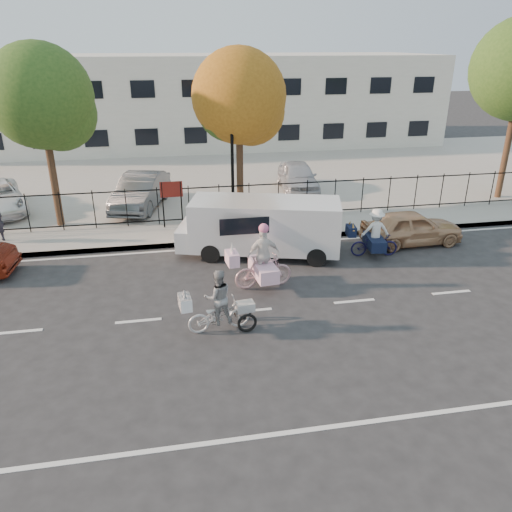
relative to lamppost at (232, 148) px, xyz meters
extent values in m
plane|color=#333334|center=(-0.50, -6.80, -3.11)|extent=(120.00, 120.00, 0.00)
cube|color=#A8A399|center=(-0.50, -1.75, -3.04)|extent=(60.00, 0.10, 0.15)
cube|color=#A8A399|center=(-0.50, -0.70, -3.04)|extent=(60.00, 2.20, 0.15)
cube|color=#A8A399|center=(-0.50, 8.20, -3.04)|extent=(60.00, 15.60, 0.15)
cube|color=silver|center=(-0.50, 18.20, -0.11)|extent=(34.00, 10.00, 6.00)
cylinder|color=black|center=(0.00, 0.00, -0.96)|extent=(0.12, 0.12, 4.00)
sphere|color=white|center=(0.00, 0.00, 1.19)|extent=(0.36, 0.36, 0.36)
cylinder|color=black|center=(-2.70, 0.00, -2.06)|extent=(0.06, 0.06, 1.80)
cylinder|color=black|center=(-2.00, 0.00, -2.06)|extent=(0.06, 0.06, 1.80)
cube|color=#59140F|center=(-2.35, 0.00, -1.46)|extent=(0.85, 0.04, 0.60)
imported|color=silver|center=(-1.45, -7.60, -2.70)|extent=(1.64, 0.74, 0.83)
imported|color=white|center=(-1.45, -7.60, -2.18)|extent=(0.77, 0.63, 1.46)
cube|color=white|center=(-2.28, -7.70, -2.19)|extent=(0.34, 0.54, 0.33)
cone|color=white|center=(-2.28, -7.59, -1.96)|extent=(0.13, 0.13, 0.17)
cone|color=white|center=(-2.28, -7.81, -1.96)|extent=(0.13, 0.13, 0.17)
torus|color=black|center=(-0.76, -7.84, -2.85)|extent=(0.52, 0.14, 0.52)
torus|color=black|center=(-0.76, -7.20, -2.85)|extent=(0.52, 0.14, 0.52)
cube|color=white|center=(-0.76, -7.52, -2.56)|extent=(0.50, 0.38, 0.23)
imported|color=#D09FA2|center=(0.14, -5.43, -2.59)|extent=(1.79, 0.67, 1.05)
imported|color=silver|center=(0.14, -5.43, -2.06)|extent=(1.00, 0.50, 1.65)
cube|color=#EFB6CF|center=(-0.80, -5.52, -2.06)|extent=(0.37, 0.61, 0.38)
cone|color=white|center=(-0.80, -5.52, -1.73)|extent=(0.13, 0.13, 0.34)
cube|color=#EFB6CF|center=(0.14, -5.43, -2.54)|extent=(0.71, 1.41, 0.42)
sphere|color=#DC6892|center=(0.14, -5.43, -1.25)|extent=(0.29, 0.29, 0.29)
imported|color=#131139|center=(4.32, -3.78, -2.69)|extent=(1.66, 0.76, 0.84)
imported|color=white|center=(4.32, -3.78, -2.17)|extent=(1.01, 0.66, 1.47)
cube|color=black|center=(3.49, -3.67, -2.18)|extent=(0.34, 0.55, 0.34)
cone|color=gold|center=(3.49, -3.51, -1.99)|extent=(0.11, 0.22, 0.30)
cone|color=gold|center=(3.49, -3.84, -1.99)|extent=(0.11, 0.22, 0.30)
cube|color=black|center=(4.32, -3.78, -2.60)|extent=(0.66, 1.27, 0.37)
cube|color=white|center=(0.67, -3.00, -2.01)|extent=(5.27, 3.10, 1.65)
cube|color=white|center=(-2.04, -3.00, -2.47)|extent=(0.92, 1.85, 0.73)
cylinder|color=black|center=(-1.07, -3.81, -2.79)|extent=(0.68, 0.40, 0.64)
cylinder|color=black|center=(-1.07, -2.19, -2.79)|extent=(0.68, 0.40, 0.64)
cylinder|color=black|center=(2.42, -3.81, -2.79)|extent=(0.68, 0.40, 0.64)
cylinder|color=black|center=(2.42, -2.19, -2.79)|extent=(0.68, 0.40, 0.64)
imported|color=tan|center=(6.07, -2.96, -2.49)|extent=(3.70, 1.60, 1.24)
imported|color=#54585C|center=(-3.62, 2.76, -2.24)|extent=(2.65, 4.64, 1.45)
imported|color=#B5B7BE|center=(3.72, 4.16, -2.28)|extent=(1.90, 4.10, 1.36)
cylinder|color=#442D1D|center=(-6.72, 1.07, -0.92)|extent=(0.28, 0.28, 4.38)
sphere|color=#385B1E|center=(-6.72, 1.07, 1.89)|extent=(3.75, 3.75, 3.75)
sphere|color=#385B1E|center=(-6.22, 1.27, 1.26)|extent=(2.75, 2.75, 2.75)
cylinder|color=#442D1D|center=(0.46, 1.20, -0.98)|extent=(0.28, 0.28, 4.26)
sphere|color=#9F6219|center=(0.46, 1.20, 1.76)|extent=(3.65, 3.65, 3.65)
sphere|color=#9F6219|center=(0.96, 1.40, 1.15)|extent=(2.68, 2.68, 2.68)
cylinder|color=#442D1D|center=(12.59, 1.40, -0.60)|extent=(0.28, 0.28, 5.02)
camera|label=1|loc=(-2.51, -18.58, 3.66)|focal=35.00mm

